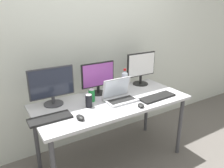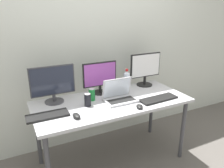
{
  "view_description": "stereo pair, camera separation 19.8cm",
  "coord_description": "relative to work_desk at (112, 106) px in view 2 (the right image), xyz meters",
  "views": [
    {
      "loc": [
        -1.09,
        -1.76,
        1.65
      ],
      "look_at": [
        0.0,
        0.0,
        0.92
      ],
      "focal_mm": 35.0,
      "sensor_mm": 36.0,
      "label": 1
    },
    {
      "loc": [
        -0.91,
        -1.86,
        1.65
      ],
      "look_at": [
        0.0,
        0.0,
        0.92
      ],
      "focal_mm": 35.0,
      "sensor_mm": 36.0,
      "label": 2
    }
  ],
  "objects": [
    {
      "name": "ground_plane",
      "position": [
        0.0,
        0.0,
        -0.67
      ],
      "size": [
        16.0,
        16.0,
        0.0
      ],
      "primitive_type": "plane",
      "color": "#5B5651"
    },
    {
      "name": "wall_back",
      "position": [
        0.0,
        0.59,
        0.63
      ],
      "size": [
        7.0,
        0.08,
        2.6
      ],
      "primitive_type": "cube",
      "color": "silver",
      "rests_on": "ground"
    },
    {
      "name": "work_desk",
      "position": [
        0.0,
        0.0,
        0.0
      ],
      "size": [
        1.59,
        0.71,
        0.74
      ],
      "color": "#424247",
      "rests_on": "ground"
    },
    {
      "name": "monitor_left",
      "position": [
        -0.54,
        0.22,
        0.27
      ],
      "size": [
        0.44,
        0.19,
        0.38
      ],
      "color": "#38383D",
      "rests_on": "work_desk"
    },
    {
      "name": "monitor_center",
      "position": [
        -0.03,
        0.24,
        0.26
      ],
      "size": [
        0.39,
        0.17,
        0.35
      ],
      "color": "black",
      "rests_on": "work_desk"
    },
    {
      "name": "monitor_right",
      "position": [
        0.57,
        0.24,
        0.28
      ],
      "size": [
        0.41,
        0.19,
        0.4
      ],
      "color": "black",
      "rests_on": "work_desk"
    },
    {
      "name": "laptop_silver",
      "position": [
        0.07,
        -0.03,
        0.12
      ],
      "size": [
        0.32,
        0.22,
        0.23
      ],
      "color": "#B7B7BC",
      "rests_on": "work_desk"
    },
    {
      "name": "keyboard_main",
      "position": [
        -0.66,
        -0.07,
        0.08
      ],
      "size": [
        0.37,
        0.15,
        0.02
      ],
      "primitive_type": "cube",
      "rotation": [
        0.0,
        0.0,
        -0.01
      ],
      "color": "black",
      "rests_on": "work_desk"
    },
    {
      "name": "keyboard_aux",
      "position": [
        0.44,
        -0.2,
        0.08
      ],
      "size": [
        0.43,
        0.16,
        0.02
      ],
      "primitive_type": "cube",
      "rotation": [
        0.0,
        0.0,
        0.05
      ],
      "color": "black",
      "rests_on": "work_desk"
    },
    {
      "name": "mouse_by_keyboard",
      "position": [
        0.16,
        -0.28,
        0.08
      ],
      "size": [
        0.09,
        0.11,
        0.03
      ],
      "primitive_type": "ellipsoid",
      "rotation": [
        0.0,
        0.0,
        -0.36
      ],
      "color": "black",
      "rests_on": "work_desk"
    },
    {
      "name": "mouse_by_laptop",
      "position": [
        -0.44,
        -0.2,
        0.09
      ],
      "size": [
        0.07,
        0.11,
        0.04
      ],
      "primitive_type": "ellipsoid",
      "rotation": [
        0.0,
        0.0,
        0.09
      ],
      "color": "black",
      "rests_on": "work_desk"
    },
    {
      "name": "water_bottle",
      "position": [
        0.23,
        0.11,
        0.2
      ],
      "size": [
        0.07,
        0.07,
        0.28
      ],
      "color": "silver",
      "rests_on": "work_desk"
    },
    {
      "name": "soda_can_near_keyboard",
      "position": [
        -0.18,
        0.1,
        0.13
      ],
      "size": [
        0.07,
        0.07,
        0.13
      ],
      "color": "#197F33",
      "rests_on": "work_desk"
    },
    {
      "name": "soda_can_by_laptop",
      "position": [
        -0.27,
        -0.01,
        0.13
      ],
      "size": [
        0.07,
        0.07,
        0.13
      ],
      "color": "black",
      "rests_on": "work_desk"
    }
  ]
}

